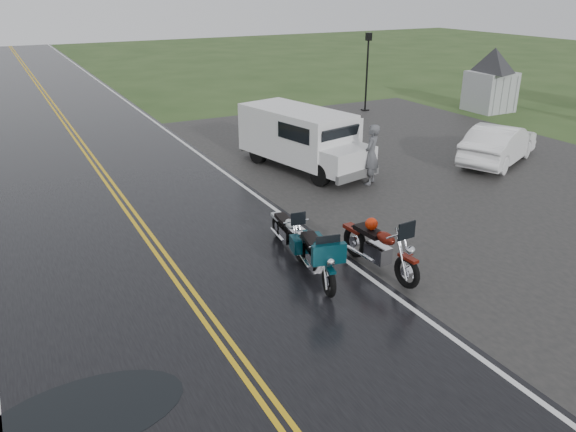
{
  "coord_description": "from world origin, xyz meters",
  "views": [
    {
      "loc": [
        -3.04,
        -8.97,
        6.14
      ],
      "look_at": [
        2.8,
        2.0,
        1.0
      ],
      "focal_mm": 35.0,
      "sensor_mm": 36.0,
      "label": 1
    }
  ],
  "objects_px": {
    "visitor_center": "(494,64)",
    "motorcycle_silver": "(300,240)",
    "sedan_white": "(499,145)",
    "lamp_post_far_right": "(367,72)",
    "motorcycle_teal": "(329,270)",
    "motorcycle_red": "(408,260)",
    "van_white": "(321,155)",
    "person_at_van": "(371,155)"
  },
  "relations": [
    {
      "from": "motorcycle_silver",
      "to": "sedan_white",
      "type": "height_order",
      "value": "sedan_white"
    },
    {
      "from": "visitor_center",
      "to": "person_at_van",
      "type": "distance_m",
      "value": 14.15
    },
    {
      "from": "motorcycle_teal",
      "to": "sedan_white",
      "type": "bearing_deg",
      "value": 39.27
    },
    {
      "from": "sedan_white",
      "to": "van_white",
      "type": "bearing_deg",
      "value": 58.96
    },
    {
      "from": "motorcycle_red",
      "to": "van_white",
      "type": "height_order",
      "value": "van_white"
    },
    {
      "from": "motorcycle_silver",
      "to": "person_at_van",
      "type": "bearing_deg",
      "value": 45.54
    },
    {
      "from": "sedan_white",
      "to": "person_at_van",
      "type": "bearing_deg",
      "value": 63.04
    },
    {
      "from": "motorcycle_teal",
      "to": "sedan_white",
      "type": "distance_m",
      "value": 11.87
    },
    {
      "from": "motorcycle_red",
      "to": "van_white",
      "type": "relative_size",
      "value": 0.46
    },
    {
      "from": "motorcycle_red",
      "to": "sedan_white",
      "type": "bearing_deg",
      "value": 29.45
    },
    {
      "from": "visitor_center",
      "to": "motorcycle_teal",
      "type": "xyz_separation_m",
      "value": [
        -17.45,
        -12.29,
        -1.72
      ]
    },
    {
      "from": "van_white",
      "to": "person_at_van",
      "type": "xyz_separation_m",
      "value": [
        1.56,
        -0.59,
        -0.08
      ]
    },
    {
      "from": "motorcycle_teal",
      "to": "sedan_white",
      "type": "height_order",
      "value": "sedan_white"
    },
    {
      "from": "motorcycle_red",
      "to": "motorcycle_teal",
      "type": "distance_m",
      "value": 1.73
    },
    {
      "from": "van_white",
      "to": "visitor_center",
      "type": "bearing_deg",
      "value": 11.28
    },
    {
      "from": "motorcycle_red",
      "to": "lamp_post_far_right",
      "type": "distance_m",
      "value": 18.71
    },
    {
      "from": "motorcycle_teal",
      "to": "person_at_van",
      "type": "height_order",
      "value": "person_at_van"
    },
    {
      "from": "visitor_center",
      "to": "motorcycle_red",
      "type": "height_order",
      "value": "visitor_center"
    },
    {
      "from": "motorcycle_teal",
      "to": "lamp_post_far_right",
      "type": "xyz_separation_m",
      "value": [
        11.72,
        15.25,
        1.31
      ]
    },
    {
      "from": "motorcycle_teal",
      "to": "van_white",
      "type": "relative_size",
      "value": 0.42
    },
    {
      "from": "visitor_center",
      "to": "motorcycle_red",
      "type": "xyz_separation_m",
      "value": [
        -15.79,
        -12.77,
        -1.66
      ]
    },
    {
      "from": "motorcycle_silver",
      "to": "person_at_van",
      "type": "xyz_separation_m",
      "value": [
        4.82,
        3.87,
        0.4
      ]
    },
    {
      "from": "visitor_center",
      "to": "van_white",
      "type": "bearing_deg",
      "value": -156.29
    },
    {
      "from": "person_at_van",
      "to": "van_white",
      "type": "bearing_deg",
      "value": -60.23
    },
    {
      "from": "motorcycle_silver",
      "to": "visitor_center",
      "type": "bearing_deg",
      "value": 38.38
    },
    {
      "from": "motorcycle_silver",
      "to": "van_white",
      "type": "height_order",
      "value": "van_white"
    },
    {
      "from": "sedan_white",
      "to": "motorcycle_teal",
      "type": "bearing_deg",
      "value": 92.41
    },
    {
      "from": "person_at_van",
      "to": "lamp_post_far_right",
      "type": "relative_size",
      "value": 0.5
    },
    {
      "from": "lamp_post_far_right",
      "to": "motorcycle_silver",
      "type": "bearing_deg",
      "value": -130.29
    },
    {
      "from": "visitor_center",
      "to": "lamp_post_far_right",
      "type": "relative_size",
      "value": 4.04
    },
    {
      "from": "person_at_van",
      "to": "lamp_post_far_right",
      "type": "xyz_separation_m",
      "value": [
        6.65,
        9.66,
        0.99
      ]
    },
    {
      "from": "visitor_center",
      "to": "lamp_post_far_right",
      "type": "xyz_separation_m",
      "value": [
        -5.73,
        2.95,
        -0.42
      ]
    },
    {
      "from": "motorcycle_teal",
      "to": "motorcycle_silver",
      "type": "xyz_separation_m",
      "value": [
        0.25,
        1.71,
        -0.08
      ]
    },
    {
      "from": "sedan_white",
      "to": "lamp_post_far_right",
      "type": "distance_m",
      "value": 10.07
    },
    {
      "from": "van_white",
      "to": "lamp_post_far_right",
      "type": "relative_size",
      "value": 1.38
    },
    {
      "from": "van_white",
      "to": "sedan_white",
      "type": "height_order",
      "value": "van_white"
    },
    {
      "from": "motorcycle_red",
      "to": "lamp_post_far_right",
      "type": "height_order",
      "value": "lamp_post_far_right"
    },
    {
      "from": "lamp_post_far_right",
      "to": "motorcycle_teal",
      "type": "bearing_deg",
      "value": -127.56
    },
    {
      "from": "motorcycle_red",
      "to": "motorcycle_silver",
      "type": "distance_m",
      "value": 2.61
    },
    {
      "from": "van_white",
      "to": "lamp_post_far_right",
      "type": "bearing_deg",
      "value": 35.43
    },
    {
      "from": "visitor_center",
      "to": "motorcycle_silver",
      "type": "xyz_separation_m",
      "value": [
        -17.2,
        -10.58,
        -1.81
      ]
    },
    {
      "from": "motorcycle_silver",
      "to": "person_at_van",
      "type": "relative_size",
      "value": 1.01
    }
  ]
}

